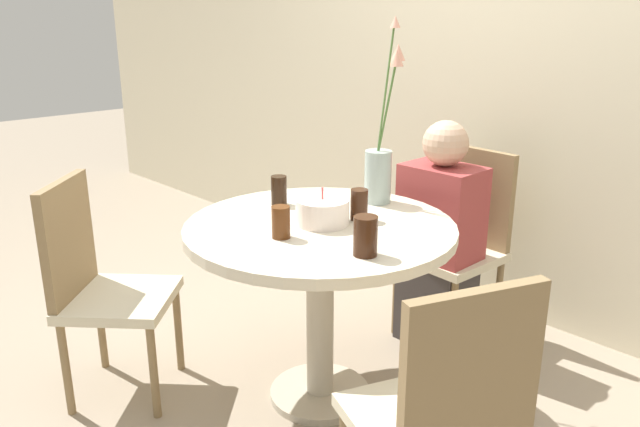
{
  "coord_description": "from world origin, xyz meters",
  "views": [
    {
      "loc": [
        1.58,
        -1.52,
        1.49
      ],
      "look_at": [
        0.0,
        0.0,
        0.78
      ],
      "focal_mm": 35.0,
      "sensor_mm": 36.0,
      "label": 1
    }
  ],
  "objects_px": {
    "drink_glass_0": "(359,205)",
    "person_guest": "(439,243)",
    "chair_near_front": "(98,279)",
    "drink_glass_1": "(281,222)",
    "chair_far_back": "(444,413)",
    "flower_vase": "(381,157)",
    "chair_left_flank": "(461,234)",
    "drink_glass_3": "(279,190)",
    "drink_glass_2": "(365,236)",
    "side_plate": "(328,197)",
    "birthday_cake": "(322,212)"
  },
  "relations": [
    {
      "from": "chair_near_front",
      "to": "drink_glass_1",
      "type": "height_order",
      "value": "chair_near_front"
    },
    {
      "from": "drink_glass_2",
      "to": "chair_near_front",
      "type": "bearing_deg",
      "value": -153.46
    },
    {
      "from": "flower_vase",
      "to": "drink_glass_0",
      "type": "bearing_deg",
      "value": -67.38
    },
    {
      "from": "flower_vase",
      "to": "drink_glass_1",
      "type": "bearing_deg",
      "value": -85.58
    },
    {
      "from": "side_plate",
      "to": "drink_glass_0",
      "type": "height_order",
      "value": "drink_glass_0"
    },
    {
      "from": "chair_far_back",
      "to": "person_guest",
      "type": "bearing_deg",
      "value": -121.61
    },
    {
      "from": "birthday_cake",
      "to": "drink_glass_2",
      "type": "height_order",
      "value": "birthday_cake"
    },
    {
      "from": "drink_glass_0",
      "to": "chair_far_back",
      "type": "bearing_deg",
      "value": -32.2
    },
    {
      "from": "birthday_cake",
      "to": "drink_glass_1",
      "type": "height_order",
      "value": "birthday_cake"
    },
    {
      "from": "chair_near_front",
      "to": "flower_vase",
      "type": "bearing_deg",
      "value": -75.16
    },
    {
      "from": "chair_left_flank",
      "to": "drink_glass_0",
      "type": "height_order",
      "value": "chair_left_flank"
    },
    {
      "from": "flower_vase",
      "to": "drink_glass_3",
      "type": "xyz_separation_m",
      "value": [
        -0.26,
        -0.32,
        -0.13
      ]
    },
    {
      "from": "birthday_cake",
      "to": "drink_glass_0",
      "type": "height_order",
      "value": "birthday_cake"
    },
    {
      "from": "side_plate",
      "to": "person_guest",
      "type": "bearing_deg",
      "value": 59.61
    },
    {
      "from": "drink_glass_3",
      "to": "person_guest",
      "type": "height_order",
      "value": "person_guest"
    },
    {
      "from": "chair_far_back",
      "to": "drink_glass_0",
      "type": "bearing_deg",
      "value": -100.23
    },
    {
      "from": "drink_glass_3",
      "to": "chair_near_front",
      "type": "bearing_deg",
      "value": -118.14
    },
    {
      "from": "drink_glass_0",
      "to": "person_guest",
      "type": "height_order",
      "value": "person_guest"
    },
    {
      "from": "chair_near_front",
      "to": "flower_vase",
      "type": "height_order",
      "value": "flower_vase"
    },
    {
      "from": "flower_vase",
      "to": "drink_glass_0",
      "type": "xyz_separation_m",
      "value": [
        0.1,
        -0.23,
        -0.13
      ]
    },
    {
      "from": "drink_glass_0",
      "to": "person_guest",
      "type": "bearing_deg",
      "value": 92.13
    },
    {
      "from": "person_guest",
      "to": "chair_far_back",
      "type": "bearing_deg",
      "value": -53.58
    },
    {
      "from": "chair_near_front",
      "to": "drink_glass_3",
      "type": "height_order",
      "value": "chair_near_front"
    },
    {
      "from": "birthday_cake",
      "to": "chair_left_flank",
      "type": "bearing_deg",
      "value": 86.87
    },
    {
      "from": "drink_glass_1",
      "to": "person_guest",
      "type": "height_order",
      "value": "person_guest"
    },
    {
      "from": "chair_far_back",
      "to": "drink_glass_1",
      "type": "distance_m",
      "value": 0.86
    },
    {
      "from": "chair_far_back",
      "to": "side_plate",
      "type": "xyz_separation_m",
      "value": [
        -1.03,
        0.59,
        0.25
      ]
    },
    {
      "from": "chair_left_flank",
      "to": "chair_far_back",
      "type": "distance_m",
      "value": 1.41
    },
    {
      "from": "flower_vase",
      "to": "drink_glass_3",
      "type": "relative_size",
      "value": 6.2
    },
    {
      "from": "chair_left_flank",
      "to": "flower_vase",
      "type": "relative_size",
      "value": 1.21
    },
    {
      "from": "flower_vase",
      "to": "birthday_cake",
      "type": "bearing_deg",
      "value": -84.24
    },
    {
      "from": "side_plate",
      "to": "chair_near_front",
      "type": "bearing_deg",
      "value": -116.05
    },
    {
      "from": "flower_vase",
      "to": "person_guest",
      "type": "xyz_separation_m",
      "value": [
        0.07,
        0.34,
        -0.44
      ]
    },
    {
      "from": "chair_left_flank",
      "to": "side_plate",
      "type": "bearing_deg",
      "value": -110.65
    },
    {
      "from": "chair_near_front",
      "to": "drink_glass_0",
      "type": "distance_m",
      "value": 1.06
    },
    {
      "from": "person_guest",
      "to": "drink_glass_2",
      "type": "bearing_deg",
      "value": -70.94
    },
    {
      "from": "birthday_cake",
      "to": "person_guest",
      "type": "bearing_deg",
      "value": 86.96
    },
    {
      "from": "birthday_cake",
      "to": "drink_glass_1",
      "type": "distance_m",
      "value": 0.21
    },
    {
      "from": "flower_vase",
      "to": "chair_left_flank",
      "type": "bearing_deg",
      "value": 80.45
    },
    {
      "from": "chair_far_back",
      "to": "drink_glass_0",
      "type": "xyz_separation_m",
      "value": [
        -0.74,
        0.47,
        0.3
      ]
    },
    {
      "from": "side_plate",
      "to": "drink_glass_0",
      "type": "xyz_separation_m",
      "value": [
        0.28,
        -0.12,
        0.05
      ]
    },
    {
      "from": "drink_glass_1",
      "to": "drink_glass_2",
      "type": "distance_m",
      "value": 0.33
    },
    {
      "from": "chair_left_flank",
      "to": "flower_vase",
      "type": "xyz_separation_m",
      "value": [
        -0.08,
        -0.5,
        0.44
      ]
    },
    {
      "from": "side_plate",
      "to": "person_guest",
      "type": "xyz_separation_m",
      "value": [
        0.26,
        0.45,
        -0.25
      ]
    },
    {
      "from": "chair_near_front",
      "to": "person_guest",
      "type": "distance_m",
      "value": 1.47
    },
    {
      "from": "side_plate",
      "to": "drink_glass_0",
      "type": "relative_size",
      "value": 1.42
    },
    {
      "from": "chair_near_front",
      "to": "drink_glass_1",
      "type": "xyz_separation_m",
      "value": [
        0.65,
        0.39,
        0.3
      ]
    },
    {
      "from": "chair_far_back",
      "to": "drink_glass_0",
      "type": "height_order",
      "value": "chair_far_back"
    },
    {
      "from": "chair_left_flank",
      "to": "chair_near_front",
      "type": "xyz_separation_m",
      "value": [
        -0.69,
        -1.46,
        0.0
      ]
    },
    {
      "from": "chair_left_flank",
      "to": "chair_near_front",
      "type": "relative_size",
      "value": 1.0
    }
  ]
}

